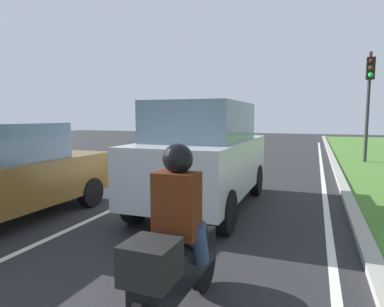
# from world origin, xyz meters

# --- Properties ---
(ground_plane) EXTENTS (60.00, 60.00, 0.00)m
(ground_plane) POSITION_xyz_m (0.00, 14.00, 0.00)
(ground_plane) COLOR #262628
(lane_line_center) EXTENTS (0.12, 32.00, 0.01)m
(lane_line_center) POSITION_xyz_m (-0.70, 14.00, 0.00)
(lane_line_center) COLOR silver
(lane_line_center) RESTS_ON ground
(lane_line_right_edge) EXTENTS (0.12, 32.00, 0.01)m
(lane_line_right_edge) POSITION_xyz_m (3.60, 14.00, 0.00)
(lane_line_right_edge) COLOR silver
(lane_line_right_edge) RESTS_ON ground
(curb_right) EXTENTS (0.24, 48.00, 0.12)m
(curb_right) POSITION_xyz_m (4.10, 14.00, 0.06)
(curb_right) COLOR #9E9B93
(curb_right) RESTS_ON ground
(car_suv_ahead) EXTENTS (1.98, 4.50, 2.28)m
(car_suv_ahead) POSITION_xyz_m (1.08, 9.28, 1.17)
(car_suv_ahead) COLOR #B7BABF
(car_suv_ahead) RESTS_ON ground
(car_sedan_left_lane) EXTENTS (1.89, 4.32, 1.86)m
(car_sedan_left_lane) POSITION_xyz_m (-2.13, 6.98, 0.92)
(car_sedan_left_lane) COLOR brown
(car_sedan_left_lane) RESTS_ON ground
(motorcycle) EXTENTS (0.41, 1.90, 1.01)m
(motorcycle) POSITION_xyz_m (2.16, 5.16, 0.57)
(motorcycle) COLOR black
(motorcycle) RESTS_ON ground
(rider_person) EXTENTS (0.51, 0.41, 1.16)m
(rider_person) POSITION_xyz_m (2.16, 5.21, 1.19)
(rider_person) COLOR #4C1E0C
(rider_person) RESTS_ON ground
(traffic_light_near_right) EXTENTS (0.32, 0.50, 4.68)m
(traffic_light_near_right) POSITION_xyz_m (5.35, 18.23, 3.16)
(traffic_light_near_right) COLOR #2D2D2D
(traffic_light_near_right) RESTS_ON ground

